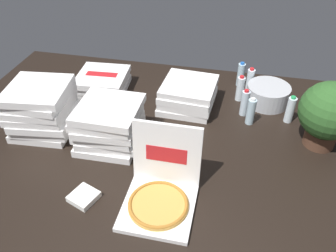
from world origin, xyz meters
name	(u,v)px	position (x,y,z in m)	size (l,w,h in m)	color
ground_plane	(160,152)	(0.00, 0.00, -0.01)	(3.20, 2.40, 0.02)	black
open_pizza_box	(161,190)	(0.10, -0.40, 0.09)	(0.39, 0.44, 0.42)	white
pizza_stack_right_mid	(102,82)	(-0.65, 0.65, 0.08)	(0.43, 0.44, 0.16)	white
pizza_stack_left_near	(42,109)	(-0.85, 0.05, 0.18)	(0.46, 0.45, 0.36)	white
pizza_stack_right_near	(109,124)	(-0.35, 0.02, 0.15)	(0.42, 0.43, 0.30)	white
pizza_stack_center_far	(188,95)	(0.09, 0.56, 0.10)	(0.43, 0.43, 0.20)	white
ice_bucket	(268,95)	(0.69, 0.74, 0.08)	(0.33, 0.33, 0.15)	#B7BABF
water_bottle_0	(290,110)	(0.84, 0.52, 0.10)	(0.06, 0.06, 0.22)	white
water_bottle_1	(251,111)	(0.57, 0.44, 0.10)	(0.06, 0.06, 0.22)	silver
water_bottle_2	(245,103)	(0.52, 0.54, 0.10)	(0.06, 0.06, 0.22)	silver
water_bottle_3	(241,75)	(0.47, 0.97, 0.10)	(0.06, 0.06, 0.22)	silver
water_bottle_4	(250,80)	(0.55, 0.89, 0.10)	(0.06, 0.06, 0.22)	white
water_bottle_5	(240,89)	(0.47, 0.74, 0.10)	(0.06, 0.06, 0.22)	white
potted_plant	(328,113)	(1.03, 0.30, 0.26)	(0.38, 0.38, 0.47)	#513323
napkin_pile	(84,197)	(-0.33, -0.49, 0.02)	(0.14, 0.14, 0.04)	white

